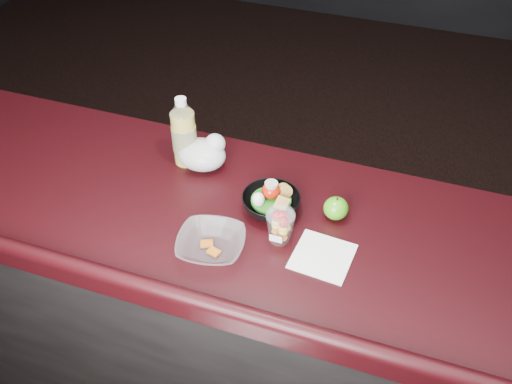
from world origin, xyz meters
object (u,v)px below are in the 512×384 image
fruit_cup (280,224)px  green_apple (336,208)px  snack_bowl (271,202)px  takeout_bowl (211,244)px  lemonade_bottle (184,136)px

fruit_cup → green_apple: fruit_cup is taller
fruit_cup → snack_bowl: bearing=120.2°
fruit_cup → takeout_bowl: size_ratio=0.55×
lemonade_bottle → takeout_bowl: bearing=-56.1°
lemonade_bottle → green_apple: size_ratio=3.15×
lemonade_bottle → fruit_cup: bearing=-31.1°
snack_bowl → takeout_bowl: size_ratio=1.00×
fruit_cup → lemonade_bottle: bearing=148.9°
fruit_cup → takeout_bowl: 0.20m
fruit_cup → snack_bowl: fruit_cup is taller
fruit_cup → takeout_bowl: bearing=-148.4°
takeout_bowl → green_apple: bearing=39.6°
snack_bowl → takeout_bowl: 0.24m
green_apple → lemonade_bottle: bearing=169.4°
green_apple → snack_bowl: snack_bowl is taller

